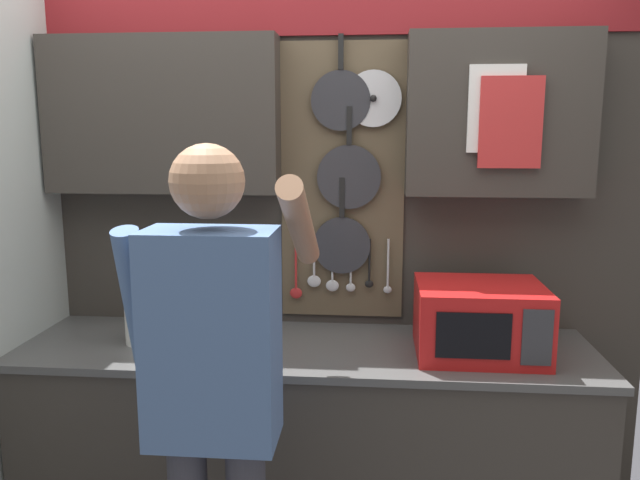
# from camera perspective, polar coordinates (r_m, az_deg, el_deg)

# --- Properties ---
(base_cabinet_counter) EXTENTS (2.28, 0.64, 0.91)m
(base_cabinet_counter) POSITION_cam_1_polar(r_m,az_deg,el_deg) (2.72, -1.26, -18.76)
(base_cabinet_counter) COLOR #38332D
(base_cabinet_counter) RESTS_ON ground_plane
(back_wall_unit) EXTENTS (2.85, 0.23, 2.48)m
(back_wall_unit) POSITION_cam_1_polar(r_m,az_deg,el_deg) (2.68, -0.80, 4.45)
(back_wall_unit) COLOR #38332D
(back_wall_unit) RESTS_ON ground_plane
(microwave) EXTENTS (0.48, 0.40, 0.27)m
(microwave) POSITION_cam_1_polar(r_m,az_deg,el_deg) (2.48, 14.37, -7.04)
(microwave) COLOR red
(microwave) RESTS_ON base_cabinet_counter
(knife_block) EXTENTS (0.12, 0.16, 0.26)m
(knife_block) POSITION_cam_1_polar(r_m,az_deg,el_deg) (2.53, -9.03, -7.40)
(knife_block) COLOR brown
(knife_block) RESTS_ON base_cabinet_counter
(utensil_crock) EXTENTS (0.13, 0.13, 0.36)m
(utensil_crock) POSITION_cam_1_polar(r_m,az_deg,el_deg) (2.63, -16.01, -7.18)
(utensil_crock) COLOR white
(utensil_crock) RESTS_ON base_cabinet_counter
(person) EXTENTS (0.54, 0.62, 1.72)m
(person) POSITION_cam_1_polar(r_m,az_deg,el_deg) (1.92, -9.64, -12.43)
(person) COLOR #383842
(person) RESTS_ON ground_plane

